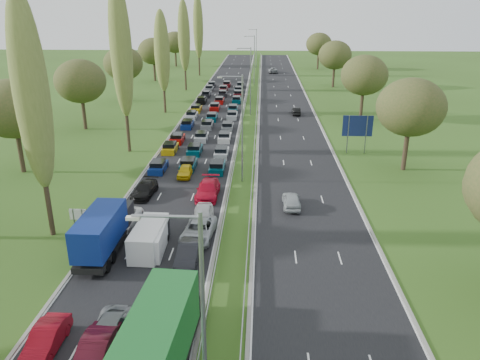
{
  "coord_description": "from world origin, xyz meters",
  "views": [
    {
      "loc": [
        6.62,
        -6.91,
        18.79
      ],
      "look_at": [
        4.42,
        39.37,
        1.5
      ],
      "focal_mm": 35.0,
      "sensor_mm": 36.0,
      "label": 1
    }
  ],
  "objects_px": {
    "near_car_1": "(46,340)",
    "near_car_3": "(145,189)",
    "white_van_rear": "(150,237)",
    "near_car_2": "(121,221)",
    "green_lorry": "(151,360)",
    "direction_sign": "(358,128)",
    "white_van_front": "(153,238)",
    "info_sign": "(78,217)",
    "blue_lorry": "(104,230)"
  },
  "relations": [
    {
      "from": "white_van_front",
      "to": "white_van_rear",
      "type": "relative_size",
      "value": 0.9
    },
    {
      "from": "near_car_1",
      "to": "white_van_rear",
      "type": "bearing_deg",
      "value": 74.17
    },
    {
      "from": "near_car_2",
      "to": "info_sign",
      "type": "height_order",
      "value": "info_sign"
    },
    {
      "from": "white_van_front",
      "to": "direction_sign",
      "type": "height_order",
      "value": "direction_sign"
    },
    {
      "from": "green_lorry",
      "to": "direction_sign",
      "type": "height_order",
      "value": "direction_sign"
    },
    {
      "from": "info_sign",
      "to": "green_lorry",
      "type": "bearing_deg",
      "value": -59.7
    },
    {
      "from": "near_car_1",
      "to": "near_car_3",
      "type": "bearing_deg",
      "value": 89.06
    },
    {
      "from": "near_car_2",
      "to": "near_car_1",
      "type": "bearing_deg",
      "value": -84.93
    },
    {
      "from": "near_car_2",
      "to": "white_van_rear",
      "type": "height_order",
      "value": "white_van_rear"
    },
    {
      "from": "near_car_1",
      "to": "white_van_rear",
      "type": "height_order",
      "value": "white_van_rear"
    },
    {
      "from": "near_car_3",
      "to": "white_van_front",
      "type": "xyz_separation_m",
      "value": [
        3.48,
        -11.4,
        0.31
      ]
    },
    {
      "from": "direction_sign",
      "to": "near_car_1",
      "type": "bearing_deg",
      "value": -122.02
    },
    {
      "from": "green_lorry",
      "to": "white_van_front",
      "type": "height_order",
      "value": "green_lorry"
    },
    {
      "from": "green_lorry",
      "to": "direction_sign",
      "type": "xyz_separation_m",
      "value": [
        18.07,
        43.12,
        1.25
      ]
    },
    {
      "from": "white_van_front",
      "to": "direction_sign",
      "type": "xyz_separation_m",
      "value": [
        21.48,
        27.77,
        2.54
      ]
    },
    {
      "from": "white_van_rear",
      "to": "white_van_front",
      "type": "bearing_deg",
      "value": 10.45
    },
    {
      "from": "near_car_2",
      "to": "white_van_front",
      "type": "relative_size",
      "value": 1.14
    },
    {
      "from": "near_car_3",
      "to": "info_sign",
      "type": "relative_size",
      "value": 2.28
    },
    {
      "from": "blue_lorry",
      "to": "green_lorry",
      "type": "height_order",
      "value": "green_lorry"
    },
    {
      "from": "white_van_rear",
      "to": "info_sign",
      "type": "bearing_deg",
      "value": 158.6
    },
    {
      "from": "green_lorry",
      "to": "direction_sign",
      "type": "distance_m",
      "value": 46.77
    },
    {
      "from": "near_car_2",
      "to": "white_van_front",
      "type": "distance_m",
      "value": 5.02
    },
    {
      "from": "green_lorry",
      "to": "info_sign",
      "type": "bearing_deg",
      "value": 123.92
    },
    {
      "from": "near_car_2",
      "to": "near_car_3",
      "type": "bearing_deg",
      "value": 93.18
    },
    {
      "from": "near_car_3",
      "to": "white_van_rear",
      "type": "bearing_deg",
      "value": -69.38
    },
    {
      "from": "near_car_1",
      "to": "info_sign",
      "type": "height_order",
      "value": "info_sign"
    },
    {
      "from": "green_lorry",
      "to": "white_van_rear",
      "type": "height_order",
      "value": "green_lorry"
    },
    {
      "from": "white_van_rear",
      "to": "near_car_3",
      "type": "bearing_deg",
      "value": 107.68
    },
    {
      "from": "near_car_1",
      "to": "blue_lorry",
      "type": "bearing_deg",
      "value": 90.21
    },
    {
      "from": "near_car_1",
      "to": "green_lorry",
      "type": "height_order",
      "value": "green_lorry"
    },
    {
      "from": "white_van_front",
      "to": "blue_lorry",
      "type": "bearing_deg",
      "value": -172.5
    },
    {
      "from": "blue_lorry",
      "to": "direction_sign",
      "type": "bearing_deg",
      "value": 48.74
    },
    {
      "from": "white_van_rear",
      "to": "info_sign",
      "type": "relative_size",
      "value": 2.62
    },
    {
      "from": "near_car_2",
      "to": "green_lorry",
      "type": "distance_m",
      "value": 20.11
    },
    {
      "from": "near_car_3",
      "to": "info_sign",
      "type": "xyz_separation_m",
      "value": [
        -3.84,
        -8.39,
        0.66
      ]
    },
    {
      "from": "blue_lorry",
      "to": "info_sign",
      "type": "xyz_separation_m",
      "value": [
        -3.58,
        3.62,
        -0.57
      ]
    },
    {
      "from": "green_lorry",
      "to": "direction_sign",
      "type": "relative_size",
      "value": 2.81
    },
    {
      "from": "near_car_1",
      "to": "near_car_2",
      "type": "relative_size",
      "value": 0.77
    },
    {
      "from": "blue_lorry",
      "to": "white_van_rear",
      "type": "relative_size",
      "value": 1.61
    },
    {
      "from": "white_van_rear",
      "to": "near_car_2",
      "type": "bearing_deg",
      "value": 136.68
    },
    {
      "from": "near_car_2",
      "to": "white_van_rear",
      "type": "relative_size",
      "value": 1.03
    },
    {
      "from": "blue_lorry",
      "to": "info_sign",
      "type": "bearing_deg",
      "value": 135.02
    },
    {
      "from": "blue_lorry",
      "to": "white_van_front",
      "type": "bearing_deg",
      "value": 9.62
    },
    {
      "from": "white_van_rear",
      "to": "green_lorry",
      "type": "bearing_deg",
      "value": -74.55
    },
    {
      "from": "near_car_3",
      "to": "white_van_front",
      "type": "height_order",
      "value": "white_van_front"
    },
    {
      "from": "near_car_2",
      "to": "near_car_3",
      "type": "height_order",
      "value": "near_car_2"
    },
    {
      "from": "near_car_2",
      "to": "blue_lorry",
      "type": "distance_m",
      "value": 4.18
    },
    {
      "from": "green_lorry",
      "to": "near_car_1",
      "type": "bearing_deg",
      "value": 159.48
    },
    {
      "from": "green_lorry",
      "to": "near_car_2",
      "type": "bearing_deg",
      "value": 114.3
    },
    {
      "from": "white_van_front",
      "to": "white_van_rear",
      "type": "bearing_deg",
      "value": -173.28
    }
  ]
}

